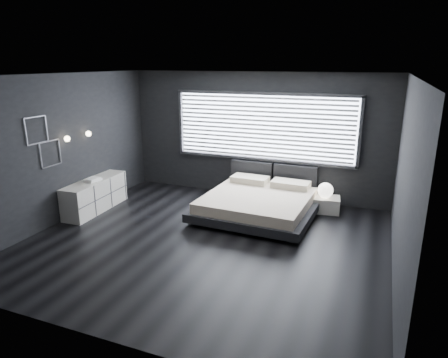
% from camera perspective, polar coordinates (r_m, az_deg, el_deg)
% --- Properties ---
extents(room, '(6.04, 6.00, 2.80)m').
position_cam_1_polar(room, '(6.55, -2.75, 2.25)').
color(room, black).
rests_on(room, ground).
extents(window, '(4.14, 0.09, 1.52)m').
position_cam_1_polar(window, '(8.92, 5.63, 7.37)').
color(window, white).
rests_on(window, ground).
extents(headboard, '(1.96, 0.16, 0.52)m').
position_cam_1_polar(headboard, '(9.02, 7.03, 0.66)').
color(headboard, black).
rests_on(headboard, ground).
extents(sconce_near, '(0.18, 0.11, 0.11)m').
position_cam_1_polar(sconce_near, '(8.14, -21.52, 5.37)').
color(sconce_near, silver).
rests_on(sconce_near, ground).
extents(sconce_far, '(0.18, 0.11, 0.11)m').
position_cam_1_polar(sconce_far, '(8.58, -18.82, 6.15)').
color(sconce_far, silver).
rests_on(sconce_far, ground).
extents(wall_art_upper, '(0.01, 0.48, 0.48)m').
position_cam_1_polar(wall_art_upper, '(7.75, -25.21, 6.33)').
color(wall_art_upper, '#47474C').
rests_on(wall_art_upper, ground).
extents(wall_art_lower, '(0.01, 0.48, 0.48)m').
position_cam_1_polar(wall_art_lower, '(8.00, -23.53, 3.36)').
color(wall_art_lower, '#47474C').
rests_on(wall_art_lower, ground).
extents(bed, '(2.32, 2.23, 0.58)m').
position_cam_1_polar(bed, '(8.06, 4.87, -3.46)').
color(bed, black).
rests_on(bed, ground).
extents(nightstand, '(0.59, 0.51, 0.31)m').
position_cam_1_polar(nightstand, '(8.56, 14.39, -3.54)').
color(nightstand, beige).
rests_on(nightstand, ground).
extents(orb_lamp, '(0.31, 0.31, 0.31)m').
position_cam_1_polar(orb_lamp, '(8.43, 14.29, -1.58)').
color(orb_lamp, white).
rests_on(orb_lamp, nightstand).
extents(dresser, '(0.54, 1.66, 0.66)m').
position_cam_1_polar(dresser, '(8.75, -17.89, -2.18)').
color(dresser, beige).
rests_on(dresser, ground).
extents(book_stack, '(0.27, 0.34, 0.07)m').
position_cam_1_polar(book_stack, '(8.57, -18.30, -0.08)').
color(book_stack, white).
rests_on(book_stack, dresser).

